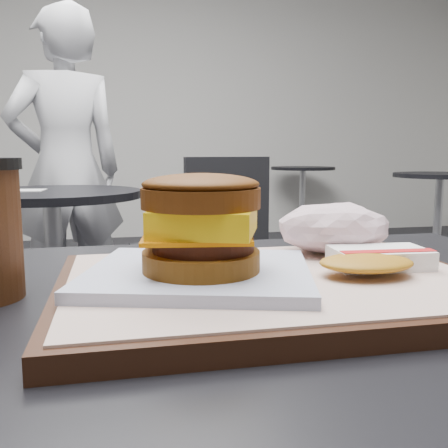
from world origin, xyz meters
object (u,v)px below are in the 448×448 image
breakfast_sandwich (201,236)px  neighbor_table (54,241)px  crumpled_wrapper (334,228)px  patron (66,170)px  neighbor_chair (201,240)px  hash_brown (374,260)px  serving_tray (274,286)px

breakfast_sandwich → neighbor_table: size_ratio=0.31×
breakfast_sandwich → crumpled_wrapper: breakfast_sandwich is taller
crumpled_wrapper → patron: 2.23m
breakfast_sandwich → neighbor_table: breakfast_sandwich is taller
crumpled_wrapper → neighbor_chair: size_ratio=0.14×
patron → neighbor_table: bearing=72.3°
breakfast_sandwich → hash_brown: (0.16, 0.00, -0.03)m
breakfast_sandwich → serving_tray: bearing=4.2°
neighbor_table → hash_brown: bearing=-73.6°
neighbor_table → patron: (0.00, 0.62, 0.26)m
breakfast_sandwich → neighbor_chair: bearing=80.5°
serving_tray → breakfast_sandwich: (-0.07, -0.00, 0.05)m
hash_brown → neighbor_table: size_ratio=0.16×
neighbor_chair → neighbor_table: bearing=-170.6°
neighbor_table → neighbor_chair: (0.61, 0.10, -0.04)m
hash_brown → neighbor_chair: size_ratio=0.14×
hash_brown → crumpled_wrapper: size_ratio=0.97×
serving_tray → crumpled_wrapper: (0.10, 0.08, 0.04)m
hash_brown → patron: 2.31m
serving_tray → breakfast_sandwich: bearing=-175.8°
hash_brown → crumpled_wrapper: 0.09m
breakfast_sandwich → hash_brown: breakfast_sandwich is taller
crumpled_wrapper → neighbor_table: (-0.48, 1.56, -0.27)m
breakfast_sandwich → patron: (-0.32, 2.26, -0.02)m
breakfast_sandwich → hash_brown: size_ratio=1.90×
neighbor_table → crumpled_wrapper: bearing=-72.7°
crumpled_wrapper → hash_brown: bearing=-89.5°
serving_tray → hash_brown: size_ratio=3.15×
hash_brown → neighbor_chair: 1.77m
neighbor_table → patron: 0.67m
hash_brown → patron: bearing=102.0°
hash_brown → breakfast_sandwich: bearing=-179.3°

